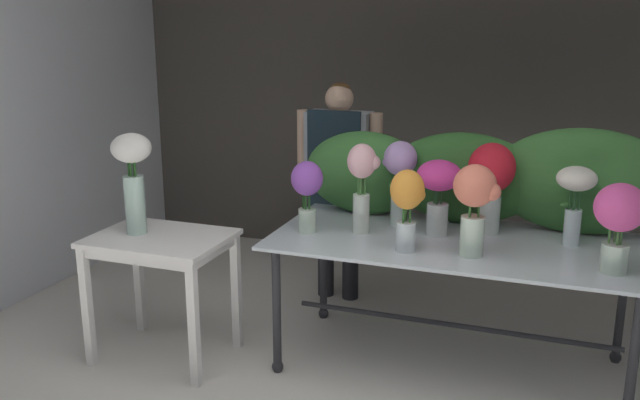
# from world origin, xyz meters

# --- Properties ---
(ground_plane) EXTENTS (7.84, 7.84, 0.00)m
(ground_plane) POSITION_xyz_m (0.00, 1.78, 0.00)
(ground_plane) COLOR silver
(wall_back) EXTENTS (5.55, 0.12, 2.86)m
(wall_back) POSITION_xyz_m (0.00, 3.57, 1.43)
(wall_back) COLOR #4C4742
(wall_back) RESTS_ON ground
(wall_left) EXTENTS (0.12, 3.69, 2.86)m
(wall_left) POSITION_xyz_m (-2.77, 1.78, 1.43)
(wall_left) COLOR silver
(wall_left) RESTS_ON ground
(display_table_glass) EXTENTS (2.08, 1.01, 0.80)m
(display_table_glass) POSITION_xyz_m (0.43, 1.64, 0.69)
(display_table_glass) COLOR silver
(display_table_glass) RESTS_ON ground
(side_table_white) EXTENTS (0.80, 0.60, 0.77)m
(side_table_white) POSITION_xyz_m (-1.23, 1.18, 0.67)
(side_table_white) COLOR white
(side_table_white) RESTS_ON ground
(florist) EXTENTS (0.63, 0.24, 1.59)m
(florist) POSITION_xyz_m (-0.53, 2.43, 0.98)
(florist) COLOR #232328
(florist) RESTS_ON ground
(foliage_backdrop) EXTENTS (2.23, 0.30, 0.63)m
(foliage_backdrop) POSITION_xyz_m (0.50, 2.02, 1.08)
(foliage_backdrop) COLOR #387033
(foliage_backdrop) RESTS_ON display_table_glass
(vase_fuchsia_carnations) EXTENTS (0.26, 0.25, 0.45)m
(vase_fuchsia_carnations) POSITION_xyz_m (1.26, 1.40, 1.08)
(vase_fuchsia_carnations) COLOR silver
(vase_fuchsia_carnations) RESTS_ON display_table_glass
(vase_lilac_freesia) EXTENTS (0.21, 0.20, 0.52)m
(vase_lilac_freesia) POSITION_xyz_m (0.05, 1.83, 1.12)
(vase_lilac_freesia) COLOR silver
(vase_lilac_freesia) RESTS_ON display_table_glass
(vase_sunset_dahlias) EXTENTS (0.19, 0.18, 0.45)m
(vase_sunset_dahlias) POSITION_xyz_m (0.21, 1.36, 1.07)
(vase_sunset_dahlias) COLOR silver
(vase_sunset_dahlias) RESTS_ON display_table_glass
(vase_crimson_snapdragons) EXTENTS (0.29, 0.27, 0.54)m
(vase_crimson_snapdragons) POSITION_xyz_m (0.59, 1.85, 1.13)
(vase_crimson_snapdragons) COLOR silver
(vase_crimson_snapdragons) RESTS_ON display_table_glass
(vase_coral_hydrangea) EXTENTS (0.25, 0.22, 0.49)m
(vase_coral_hydrangea) POSITION_xyz_m (0.56, 1.41, 1.09)
(vase_coral_hydrangea) COLOR silver
(vase_coral_hydrangea) RESTS_ON display_table_glass
(vase_blush_anemones) EXTENTS (0.19, 0.17, 0.53)m
(vase_blush_anemones) POSITION_xyz_m (-0.11, 1.60, 1.12)
(vase_blush_anemones) COLOR silver
(vase_blush_anemones) RESTS_ON display_table_glass
(vase_ivory_tulips) EXTENTS (0.22, 0.22, 0.45)m
(vase_ivory_tulips) POSITION_xyz_m (1.05, 1.77, 1.09)
(vase_ivory_tulips) COLOR silver
(vase_ivory_tulips) RESTS_ON display_table_glass
(vase_violet_ranunculus) EXTENTS (0.19, 0.19, 0.43)m
(vase_violet_ranunculus) POSITION_xyz_m (-0.42, 1.51, 1.06)
(vase_violet_ranunculus) COLOR silver
(vase_violet_ranunculus) RESTS_ON display_table_glass
(vase_magenta_stock) EXTENTS (0.28, 0.26, 0.45)m
(vase_magenta_stock) POSITION_xyz_m (0.32, 1.70, 1.08)
(vase_magenta_stock) COLOR silver
(vase_magenta_stock) RESTS_ON display_table_glass
(vase_white_roses_tall) EXTENTS (0.23, 0.23, 0.60)m
(vase_white_roses_tall) POSITION_xyz_m (-1.39, 1.18, 1.15)
(vase_white_roses_tall) COLOR silver
(vase_white_roses_tall) RESTS_ON side_table_white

